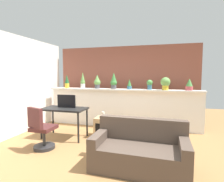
# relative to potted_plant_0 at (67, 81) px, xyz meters

# --- Properties ---
(ground_plane) EXTENTS (12.00, 12.00, 0.00)m
(ground_plane) POSITION_rel_potted_plant_0_xyz_m (1.77, -1.93, -1.38)
(ground_plane) COLOR #9E7042
(divider_wall) EXTENTS (4.54, 0.16, 1.12)m
(divider_wall) POSITION_rel_potted_plant_0_xyz_m (1.77, 0.07, -0.82)
(divider_wall) COLOR white
(divider_wall) RESTS_ON ground
(plant_shelf) EXTENTS (4.54, 0.33, 0.04)m
(plant_shelf) POSITION_rel_potted_plant_0_xyz_m (1.77, 0.03, -0.24)
(plant_shelf) COLOR white
(plant_shelf) RESTS_ON divider_wall
(brick_wall_behind) EXTENTS (4.54, 0.10, 2.50)m
(brick_wall_behind) POSITION_rel_potted_plant_0_xyz_m (1.77, 0.67, -0.13)
(brick_wall_behind) COLOR brown
(brick_wall_behind) RESTS_ON ground
(side_wall_left) EXTENTS (0.12, 4.40, 2.60)m
(side_wall_left) POSITION_rel_potted_plant_0_xyz_m (-0.75, -1.53, -0.08)
(side_wall_left) COLOR white
(side_wall_left) RESTS_ON ground
(potted_plant_0) EXTENTS (0.14, 0.14, 0.43)m
(potted_plant_0) POSITION_rel_potted_plant_0_xyz_m (0.00, 0.00, 0.00)
(potted_plant_0) COLOR gold
(potted_plant_0) RESTS_ON plant_shelf
(potted_plant_1) EXTENTS (0.15, 0.15, 0.50)m
(potted_plant_1) POSITION_rel_potted_plant_0_xyz_m (0.53, 0.06, 0.01)
(potted_plant_1) COLOR silver
(potted_plant_1) RESTS_ON plant_shelf
(potted_plant_2) EXTENTS (0.20, 0.20, 0.42)m
(potted_plant_2) POSITION_rel_potted_plant_0_xyz_m (1.02, 0.02, -0.01)
(potted_plant_2) COLOR #4C4C51
(potted_plant_2) RESTS_ON plant_shelf
(potted_plant_3) EXTENTS (0.19, 0.19, 0.49)m
(potted_plant_3) POSITION_rel_potted_plant_0_xyz_m (1.55, -0.00, 0.01)
(potted_plant_3) COLOR #4C4C51
(potted_plant_3) RESTS_ON plant_shelf
(potted_plant_4) EXTENTS (0.14, 0.14, 0.29)m
(potted_plant_4) POSITION_rel_potted_plant_0_xyz_m (2.02, 0.01, -0.08)
(potted_plant_4) COLOR #386B84
(potted_plant_4) RESTS_ON plant_shelf
(potted_plant_5) EXTENTS (0.17, 0.17, 0.28)m
(potted_plant_5) POSITION_rel_potted_plant_0_xyz_m (2.59, 0.02, -0.06)
(potted_plant_5) COLOR #386B84
(potted_plant_5) RESTS_ON plant_shelf
(potted_plant_6) EXTENTS (0.26, 0.26, 0.35)m
(potted_plant_6) POSITION_rel_potted_plant_0_xyz_m (3.02, -0.01, -0.02)
(potted_plant_6) COLOR gold
(potted_plant_6) RESTS_ON plant_shelf
(potted_plant_7) EXTENTS (0.18, 0.18, 0.32)m
(potted_plant_7) POSITION_rel_potted_plant_0_xyz_m (3.63, 0.03, -0.06)
(potted_plant_7) COLOR #B7474C
(potted_plant_7) RESTS_ON plant_shelf
(desk) EXTENTS (1.10, 0.60, 0.75)m
(desk) POSITION_rel_potted_plant_0_xyz_m (0.59, -1.19, -0.71)
(desk) COLOR black
(desk) RESTS_ON ground
(tv_monitor) EXTENTS (0.49, 0.04, 0.32)m
(tv_monitor) POSITION_rel_potted_plant_0_xyz_m (0.61, -1.11, -0.47)
(tv_monitor) COLOR black
(tv_monitor) RESTS_ON desk
(office_chair) EXTENTS (0.50, 0.51, 0.91)m
(office_chair) POSITION_rel_potted_plant_0_xyz_m (0.51, -1.98, -0.99)
(office_chair) COLOR #262628
(office_chair) RESTS_ON ground
(side_cube_shelf) EXTENTS (0.40, 0.41, 0.50)m
(side_cube_shelf) POSITION_rel_potted_plant_0_xyz_m (1.52, -0.90, -1.13)
(side_cube_shelf) COLOR tan
(side_cube_shelf) RESTS_ON ground
(vase_on_shelf) EXTENTS (0.08, 0.08, 0.15)m
(vase_on_shelf) POSITION_rel_potted_plant_0_xyz_m (1.52, -0.92, -0.80)
(vase_on_shelf) COLOR silver
(vase_on_shelf) RESTS_ON side_cube_shelf
(couch) EXTENTS (1.58, 0.80, 0.80)m
(couch) POSITION_rel_potted_plant_0_xyz_m (2.58, -2.18, -1.09)
(couch) COLOR brown
(couch) RESTS_ON ground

